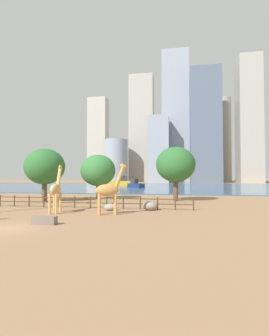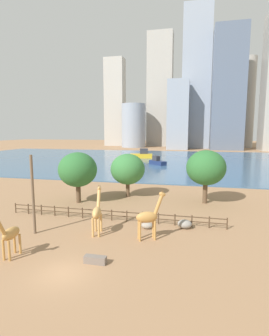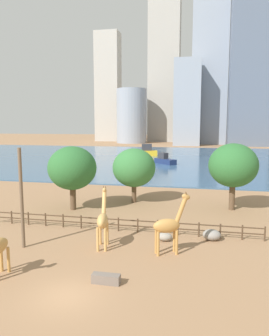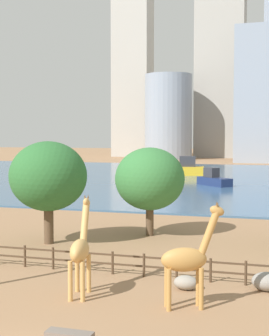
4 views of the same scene
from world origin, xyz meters
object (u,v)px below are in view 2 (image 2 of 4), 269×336
object	(u,v)px
boulder_by_pole	(185,224)
tree_right_tall	(78,170)
utility_pole	(33,195)
tree_center_broad	(206,168)
tree_left_large	(128,169)
boat_ferry	(157,162)
boulder_near_fence	(147,225)
boat_tug	(142,155)
feeding_trough	(95,260)
giraffe_tall	(148,217)
giraffe_young	(97,212)
giraffe_companion	(10,234)

from	to	relation	value
boulder_by_pole	tree_right_tall	size ratio (longest dim) A/B	0.21
utility_pole	tree_center_broad	distance (m)	23.68
tree_left_large	boat_ferry	world-z (taller)	tree_left_large
boulder_near_fence	boat_ferry	xyz separation A→B (m)	(-6.23, 52.90, 0.75)
boat_tug	utility_pole	bearing A→B (deg)	81.04
feeding_trough	giraffe_tall	bearing A→B (deg)	59.17
giraffe_young	tree_center_broad	xyz separation A→B (m)	(11.27, 14.37, 2.95)
utility_pole	boulder_near_fence	world-z (taller)	utility_pole
tree_center_broad	feeding_trough	bearing A→B (deg)	-114.45
utility_pole	boat_tug	size ratio (longest dim) A/B	0.92
giraffe_young	tree_center_broad	distance (m)	18.50
boulder_near_fence	giraffe_tall	bearing A→B (deg)	-77.50
utility_pole	feeding_trough	bearing A→B (deg)	-28.10
boat_ferry	boat_tug	world-z (taller)	boat_tug
giraffe_young	feeding_trough	world-z (taller)	giraffe_young
giraffe_young	tree_left_large	world-z (taller)	tree_left_large
boat_tug	giraffe_tall	bearing A→B (deg)	90.01
tree_right_tall	giraffe_tall	bearing A→B (deg)	-41.33
giraffe_young	boulder_near_fence	bearing A→B (deg)	-73.65
utility_pole	feeding_trough	xyz separation A→B (m)	(8.38, -4.47, -3.78)
giraffe_young	boat_tug	xyz separation A→B (m)	(-9.92, 73.49, -0.82)
feeding_trough	boat_tug	size ratio (longest dim) A/B	0.20
boat_ferry	tree_right_tall	bearing A→B (deg)	-52.84
giraffe_young	giraffe_companion	bearing A→B (deg)	131.18
giraffe_tall	boat_ferry	distance (m)	56.08
utility_pole	tree_left_large	size ratio (longest dim) A/B	1.18
feeding_trough	tree_right_tall	size ratio (longest dim) A/B	0.24
giraffe_young	boat_ferry	bearing A→B (deg)	-9.21
feeding_trough	boat_tug	xyz separation A→B (m)	(-11.97, 79.39, 1.15)
giraffe_young	boulder_near_fence	size ratio (longest dim) A/B	3.84
tree_center_broad	boat_tug	xyz separation A→B (m)	(-21.19, 59.12, -3.77)
boulder_by_pole	boat_ferry	distance (m)	52.90
giraffe_tall	feeding_trough	bearing A→B (deg)	-144.26
boulder_by_pole	boat_ferry	size ratio (longest dim) A/B	0.26
utility_pole	boulder_near_fence	bearing A→B (deg)	19.24
boulder_near_fence	giraffe_young	bearing A→B (deg)	-152.94
giraffe_companion	giraffe_young	world-z (taller)	giraffe_young
giraffe_companion	boat_tug	size ratio (longest dim) A/B	0.50
boulder_by_pole	giraffe_young	bearing A→B (deg)	-158.53
tree_right_tall	boat_ferry	world-z (taller)	tree_right_tall
giraffe_companion	boat_ferry	bearing A→B (deg)	176.68
giraffe_companion	tree_left_large	distance (m)	22.74
tree_left_large	boat_tug	world-z (taller)	tree_left_large
tree_center_broad	boat_tug	distance (m)	62.91
giraffe_tall	boat_tug	bearing A→B (deg)	78.29
tree_left_large	boulder_near_fence	bearing A→B (deg)	-67.26
utility_pole	tree_right_tall	size ratio (longest dim) A/B	1.09
giraffe_tall	tree_left_large	bearing A→B (deg)	87.63
giraffe_young	tree_right_tall	size ratio (longest dim) A/B	0.65
tree_right_tall	boat_ferry	size ratio (longest dim) A/B	1.26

